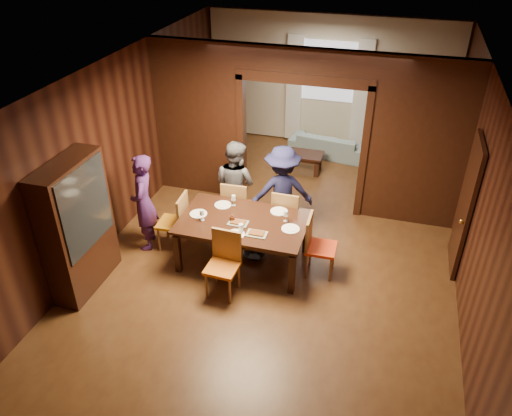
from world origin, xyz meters
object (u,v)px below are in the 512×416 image
(person_purple, at_px, (144,203))
(chair_left, at_px, (172,221))
(person_navy, at_px, (282,192))
(person_grey, at_px, (235,184))
(dining_table, at_px, (244,241))
(chair_far_r, at_px, (287,214))
(chair_near, at_px, (222,266))
(coffee_table, at_px, (303,162))
(chair_right, at_px, (321,246))
(chair_far_l, at_px, (237,205))
(sofa, at_px, (329,144))
(hutch, at_px, (77,227))

(person_purple, distance_m, chair_left, 0.54)
(person_purple, relative_size, person_navy, 1.01)
(person_grey, height_order, dining_table, person_grey)
(chair_far_r, bearing_deg, chair_near, 70.94)
(person_purple, xyz_separation_m, chair_near, (1.58, -0.78, -0.33))
(dining_table, bearing_deg, coffee_table, 85.27)
(chair_right, xyz_separation_m, chair_far_l, (-1.57, 0.78, 0.00))
(dining_table, distance_m, chair_left, 1.23)
(chair_left, relative_size, chair_far_l, 1.00)
(person_grey, height_order, chair_far_r, person_grey)
(person_navy, xyz_separation_m, chair_near, (-0.44, -1.75, -0.31))
(chair_far_l, bearing_deg, chair_near, 98.30)
(sofa, distance_m, chair_right, 4.18)
(chair_far_r, relative_size, chair_near, 1.00)
(chair_near, bearing_deg, person_navy, 78.49)
(person_grey, bearing_deg, sofa, -86.49)
(chair_near, height_order, hutch, hutch)
(dining_table, relative_size, coffee_table, 2.41)
(person_navy, distance_m, chair_near, 1.83)
(person_grey, bearing_deg, dining_table, 137.22)
(coffee_table, bearing_deg, hutch, -117.84)
(dining_table, xyz_separation_m, chair_left, (-1.23, 0.06, 0.10))
(person_purple, xyz_separation_m, coffee_table, (1.92, 3.31, -0.61))
(chair_right, bearing_deg, person_grey, 58.85)
(dining_table, bearing_deg, hutch, -151.03)
(person_purple, xyz_separation_m, hutch, (-0.42, -1.13, 0.19))
(dining_table, distance_m, chair_far_l, 0.92)
(chair_far_l, distance_m, chair_far_r, 0.88)
(person_purple, xyz_separation_m, person_grey, (1.19, 1.02, -0.03))
(person_grey, xyz_separation_m, chair_far_r, (0.97, -0.22, -0.30))
(dining_table, distance_m, chair_far_r, 0.94)
(person_navy, bearing_deg, dining_table, 48.41)
(chair_left, distance_m, hutch, 1.56)
(chair_right, bearing_deg, dining_table, 91.39)
(person_navy, xyz_separation_m, chair_left, (-1.60, -0.89, -0.31))
(chair_left, xyz_separation_m, chair_right, (2.43, -0.00, 0.00))
(dining_table, bearing_deg, chair_far_l, 114.01)
(chair_far_l, relative_size, hutch, 0.48)
(dining_table, relative_size, chair_far_r, 1.99)
(person_navy, height_order, chair_near, person_navy)
(chair_near, bearing_deg, chair_far_l, 103.20)
(chair_far_l, bearing_deg, person_navy, -173.88)
(dining_table, xyz_separation_m, chair_far_l, (-0.37, 0.84, 0.10))
(person_purple, relative_size, sofa, 0.95)
(hutch, bearing_deg, person_navy, 40.63)
(person_navy, height_order, coffee_table, person_navy)
(chair_right, xyz_separation_m, hutch, (-3.27, -1.21, 0.52))
(person_navy, xyz_separation_m, coffee_table, (-0.10, 2.34, -0.60))
(hutch, bearing_deg, chair_near, 9.86)
(person_purple, relative_size, chair_left, 1.67)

